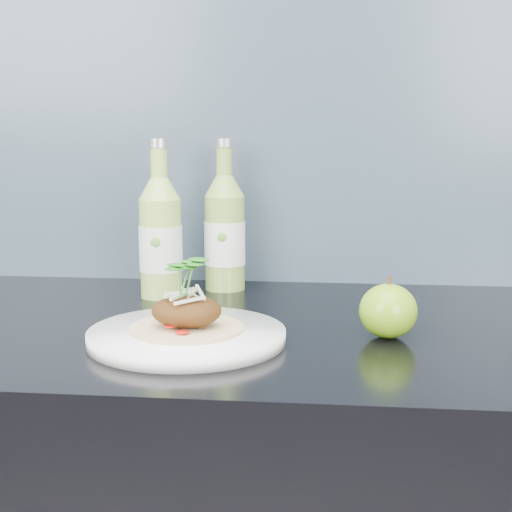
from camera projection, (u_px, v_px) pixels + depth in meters
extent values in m
cube|color=slate|center=(252.00, 79.00, 1.21)|extent=(4.00, 0.02, 0.70)
cylinder|color=white|center=(187.00, 336.00, 0.88)|extent=(0.25, 0.25, 0.02)
cylinder|color=tan|center=(187.00, 328.00, 0.88)|extent=(0.14, 0.14, 0.00)
ellipsoid|color=#512E0F|center=(187.00, 311.00, 0.88)|extent=(0.09, 0.07, 0.04)
ellipsoid|color=#669910|center=(388.00, 311.00, 0.90)|extent=(0.09, 0.09, 0.07)
cylinder|color=#472D14|center=(389.00, 282.00, 0.89)|extent=(0.01, 0.00, 0.01)
cylinder|color=#9DC652|center=(161.00, 248.00, 1.13)|extent=(0.07, 0.07, 0.16)
cone|color=#9DC652|center=(159.00, 188.00, 1.11)|extent=(0.07, 0.07, 0.04)
cylinder|color=#9DC652|center=(159.00, 162.00, 1.10)|extent=(0.03, 0.03, 0.05)
cylinder|color=silver|center=(158.00, 143.00, 1.10)|extent=(0.03, 0.03, 0.01)
cylinder|color=white|center=(161.00, 248.00, 1.13)|extent=(0.08, 0.08, 0.07)
ellipsoid|color=#59A533|center=(155.00, 242.00, 1.09)|extent=(0.02, 0.00, 0.02)
cylinder|color=#85AB47|center=(225.00, 243.00, 1.18)|extent=(0.09, 0.09, 0.16)
cone|color=#85AB47|center=(224.00, 186.00, 1.17)|extent=(0.07, 0.07, 0.04)
cylinder|color=#85AB47|center=(224.00, 161.00, 1.16)|extent=(0.03, 0.03, 0.05)
cylinder|color=silver|center=(224.00, 143.00, 1.16)|extent=(0.03, 0.03, 0.01)
cylinder|color=white|center=(225.00, 243.00, 1.18)|extent=(0.09, 0.09, 0.07)
ellipsoid|color=#59A533|center=(222.00, 237.00, 1.15)|extent=(0.02, 0.00, 0.02)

